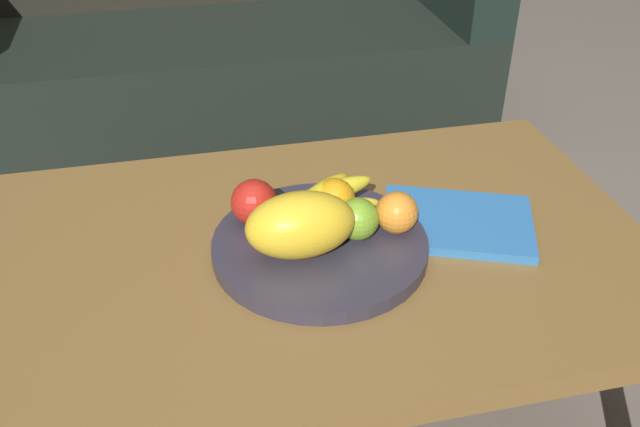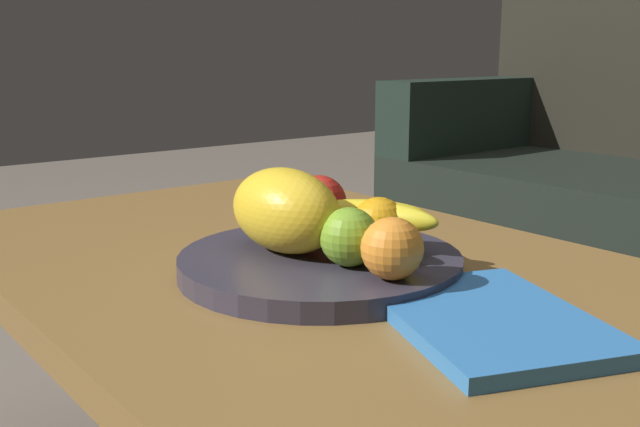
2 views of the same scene
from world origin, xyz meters
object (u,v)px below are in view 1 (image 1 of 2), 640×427
at_px(melon_large_front, 298,225).
at_px(orange_front, 335,199).
at_px(banana_bunch, 330,202).
at_px(orange_left, 397,212).
at_px(apple_front, 358,219).
at_px(magazine, 457,222).
at_px(coffee_table, 296,269).
at_px(couch, 214,48).
at_px(apple_left, 254,202).
at_px(fruit_bowl, 320,246).

height_order(melon_large_front, orange_front, melon_large_front).
bearing_deg(banana_bunch, melon_large_front, -130.50).
height_order(orange_front, orange_left, same).
xyz_separation_m(orange_left, apple_front, (-0.07, -0.00, -0.00)).
bearing_deg(orange_front, melon_large_front, -132.22).
xyz_separation_m(orange_front, magazine, (0.20, -0.04, -0.05)).
height_order(coffee_table, orange_left, orange_left).
bearing_deg(couch, magazine, -77.19).
xyz_separation_m(apple_left, banana_bunch, (0.12, -0.02, -0.01)).
relative_size(fruit_bowl, apple_left, 4.53).
height_order(orange_left, magazine, orange_left).
xyz_separation_m(apple_left, magazine, (0.33, -0.05, -0.05)).
relative_size(fruit_bowl, banana_bunch, 2.00).
distance_m(melon_large_front, apple_left, 0.11).
bearing_deg(apple_front, banana_bunch, 115.35).
relative_size(orange_left, banana_bunch, 0.40).
bearing_deg(melon_large_front, apple_front, 11.80).
distance_m(fruit_bowl, magazine, 0.24).
height_order(couch, banana_bunch, couch).
height_order(fruit_bowl, magazine, fruit_bowl).
height_order(couch, apple_left, couch).
bearing_deg(orange_front, banana_bunch, -154.00).
bearing_deg(fruit_bowl, magazine, 4.85).
xyz_separation_m(melon_large_front, magazine, (0.28, 0.05, -0.07)).
bearing_deg(apple_front, couch, 94.96).
distance_m(banana_bunch, magazine, 0.22).
distance_m(fruit_bowl, melon_large_front, 0.08).
xyz_separation_m(coffee_table, magazine, (0.28, -0.00, 0.05)).
relative_size(orange_front, apple_left, 0.90).
height_order(coffee_table, melon_large_front, melon_large_front).
xyz_separation_m(fruit_bowl, apple_front, (0.06, -0.00, 0.05)).
distance_m(couch, apple_left, 1.27).
xyz_separation_m(melon_large_front, orange_left, (0.16, 0.02, -0.02)).
xyz_separation_m(apple_front, magazine, (0.18, 0.03, -0.05)).
bearing_deg(banana_bunch, apple_left, 172.76).
xyz_separation_m(coffee_table, melon_large_front, (-0.00, -0.05, 0.12)).
xyz_separation_m(melon_large_front, orange_front, (0.08, 0.09, -0.02)).
distance_m(couch, apple_front, 1.35).
bearing_deg(apple_front, orange_left, 3.32).
xyz_separation_m(fruit_bowl, melon_large_front, (-0.04, -0.03, 0.06)).
height_order(couch, orange_left, couch).
relative_size(apple_front, apple_left, 0.90).
bearing_deg(apple_front, orange_front, 108.02).
height_order(orange_left, banana_bunch, orange_left).
height_order(couch, magazine, couch).
xyz_separation_m(couch, melon_large_front, (0.02, -1.35, 0.22)).
relative_size(coffee_table, apple_left, 15.34).
xyz_separation_m(couch, apple_front, (0.12, -1.33, 0.20)).
bearing_deg(melon_large_front, banana_bunch, 49.50).
xyz_separation_m(fruit_bowl, orange_left, (0.12, -0.00, 0.05)).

